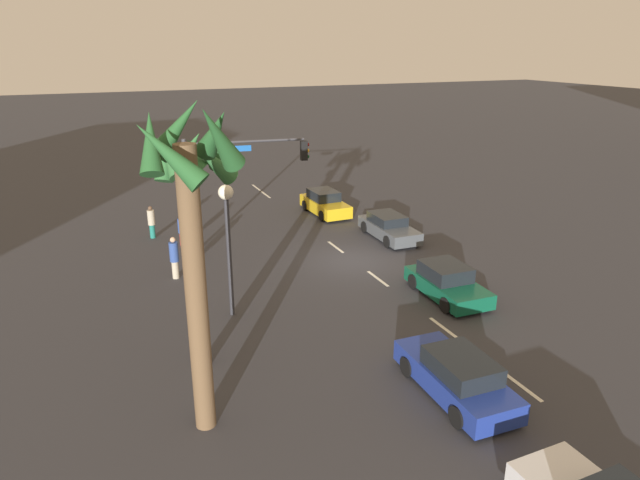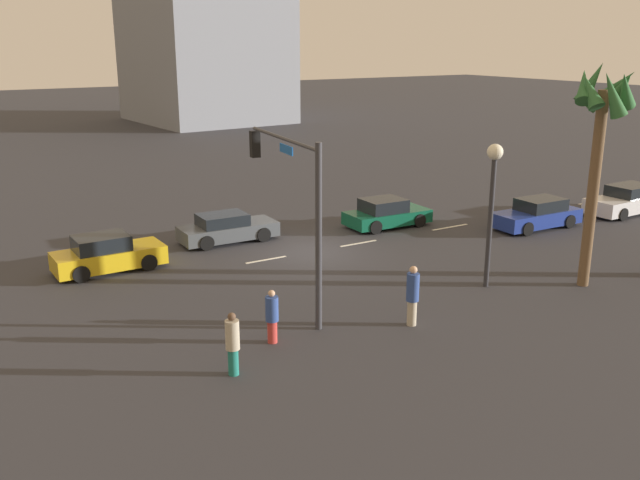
% 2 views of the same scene
% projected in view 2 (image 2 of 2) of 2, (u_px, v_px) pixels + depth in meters
% --- Properties ---
extents(ground_plane, '(220.00, 220.00, 0.00)m').
position_uv_depth(ground_plane, '(310.00, 252.00, 29.08)').
color(ground_plane, '#333338').
extents(lane_stripe_0, '(2.27, 0.14, 0.01)m').
position_uv_depth(lane_stripe_0, '(592.00, 202.00, 38.03)').
color(lane_stripe_0, silver).
rests_on(lane_stripe_0, ground_plane).
extents(lane_stripe_1, '(1.98, 0.14, 0.01)m').
position_uv_depth(lane_stripe_1, '(508.00, 217.00, 34.81)').
color(lane_stripe_1, silver).
rests_on(lane_stripe_1, ground_plane).
extents(lane_stripe_2, '(2.14, 0.14, 0.01)m').
position_uv_depth(lane_stripe_2, '(450.00, 227.00, 32.92)').
color(lane_stripe_2, silver).
rests_on(lane_stripe_2, ground_plane).
extents(lane_stripe_3, '(1.87, 0.14, 0.01)m').
position_uv_depth(lane_stripe_3, '(358.00, 243.00, 30.31)').
color(lane_stripe_3, silver).
rests_on(lane_stripe_3, ground_plane).
extents(lane_stripe_4, '(1.81, 0.14, 0.01)m').
position_uv_depth(lane_stripe_4, '(266.00, 260.00, 28.06)').
color(lane_stripe_4, silver).
rests_on(lane_stripe_4, ground_plane).
extents(car_0, '(4.09, 2.04, 1.36)m').
position_uv_depth(car_0, '(386.00, 214.00, 32.91)').
color(car_0, '#0F5138').
rests_on(car_0, ground_plane).
extents(car_1, '(4.47, 1.94, 1.39)m').
position_uv_depth(car_1, '(537.00, 214.00, 32.70)').
color(car_1, navy).
rests_on(car_1, ground_plane).
extents(car_2, '(4.17, 1.87, 1.43)m').
position_uv_depth(car_2, '(107.00, 254.00, 26.57)').
color(car_2, gold).
rests_on(car_2, ground_plane).
extents(car_3, '(4.31, 1.87, 1.28)m').
position_uv_depth(car_3, '(227.00, 229.00, 30.44)').
color(car_3, '#474C51').
rests_on(car_3, ground_plane).
extents(car_4, '(4.73, 1.99, 1.46)m').
position_uv_depth(car_4, '(627.00, 200.00, 35.41)').
color(car_4, silver).
rests_on(car_4, ground_plane).
extents(traffic_signal, '(1.03, 6.09, 5.76)m').
position_uv_depth(traffic_signal, '(291.00, 189.00, 22.22)').
color(traffic_signal, '#38383D').
rests_on(traffic_signal, ground_plane).
extents(streetlamp, '(0.56, 0.56, 5.16)m').
position_uv_depth(streetlamp, '(493.00, 186.00, 24.05)').
color(streetlamp, '#2D2D33').
rests_on(streetlamp, ground_plane).
extents(pedestrian_0, '(0.54, 0.54, 1.94)m').
position_uv_depth(pedestrian_0, '(413.00, 294.00, 21.40)').
color(pedestrian_0, '#B2A58C').
rests_on(pedestrian_0, ground_plane).
extents(pedestrian_1, '(0.54, 0.54, 1.64)m').
position_uv_depth(pedestrian_1, '(272.00, 316.00, 20.20)').
color(pedestrian_1, '#BF3833').
rests_on(pedestrian_1, ground_plane).
extents(pedestrian_2, '(0.48, 0.48, 1.77)m').
position_uv_depth(pedestrian_2, '(233.00, 343.00, 18.22)').
color(pedestrian_2, '#1E7266').
rests_on(pedestrian_2, ground_plane).
extents(palm_tree_0, '(2.57, 2.45, 7.95)m').
position_uv_depth(palm_tree_0, '(602.00, 116.00, 23.57)').
color(palm_tree_0, brown).
rests_on(palm_tree_0, ground_plane).
extents(building_0, '(14.81, 17.02, 21.29)m').
position_uv_depth(building_0, '(203.00, 19.00, 72.91)').
color(building_0, gray).
rests_on(building_0, ground_plane).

